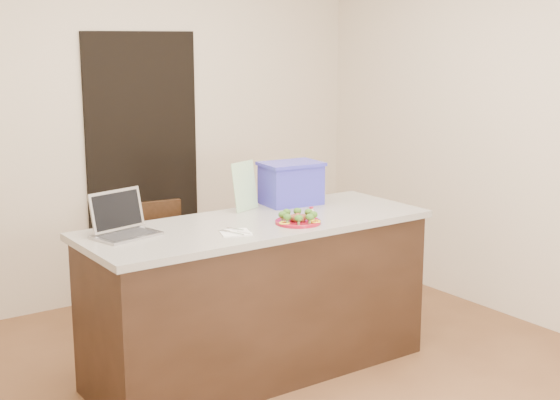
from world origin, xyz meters
TOP-DOWN VIEW (x-y plane):
  - ground at (0.00, 0.00)m, footprint 4.00×4.00m
  - room_shell at (0.00, 0.00)m, footprint 4.00×4.00m
  - doorway at (0.10, 1.98)m, footprint 0.90×0.02m
  - island at (0.00, 0.25)m, footprint 2.06×0.76m
  - plate at (0.16, 0.07)m, footprint 0.26×0.26m
  - meatballs at (0.16, 0.07)m, footprint 0.10×0.11m
  - broccoli at (0.16, 0.07)m, footprint 0.22×0.22m
  - pepper_rings at (0.16, 0.07)m, footprint 0.22×0.24m
  - napkin at (-0.25, 0.09)m, footprint 0.20×0.20m
  - fork at (-0.27, 0.10)m, footprint 0.05×0.17m
  - knife at (-0.22, 0.07)m, footprint 0.05×0.20m
  - yogurt_bottle at (0.29, 0.12)m, footprint 0.03×0.03m
  - laptop at (-0.76, 0.41)m, footprint 0.37×0.33m
  - leaflet at (0.10, 0.54)m, footprint 0.21×0.11m
  - blue_box at (0.43, 0.52)m, footprint 0.39×0.30m
  - chair at (-0.17, 1.18)m, footprint 0.44×0.44m

SIDE VIEW (x-z plane):
  - ground at x=0.00m, z-range 0.00..0.00m
  - island at x=0.00m, z-range 0.00..0.92m
  - chair at x=-0.17m, z-range 0.06..0.94m
  - napkin at x=-0.25m, z-range 0.92..0.93m
  - fork at x=-0.27m, z-range 0.93..0.93m
  - plate at x=0.16m, z-range 0.92..0.94m
  - knife at x=-0.22m, z-range 0.93..0.93m
  - pepper_rings at x=0.16m, z-range 0.94..0.94m
  - yogurt_bottle at x=0.29m, z-range 0.91..0.98m
  - meatballs at x=0.16m, z-range 0.94..0.97m
  - broccoli at x=0.16m, z-range 0.95..0.99m
  - laptop at x=-0.76m, z-range 0.87..1.10m
  - doorway at x=0.10m, z-range 0.00..2.00m
  - blue_box at x=0.43m, z-range 0.92..1.19m
  - leaflet at x=0.10m, z-range 0.92..1.22m
  - room_shell at x=0.00m, z-range -0.38..3.62m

